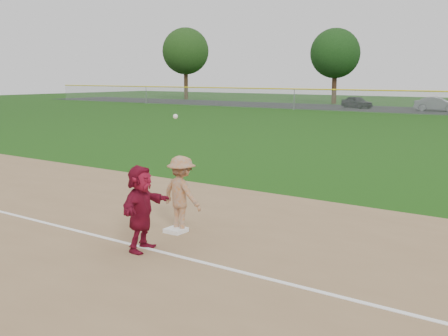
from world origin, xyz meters
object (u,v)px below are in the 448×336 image
Objects in this scene: car_left at (357,102)px; first_base at (176,230)px; car_mid at (437,104)px; base_runner at (141,208)px.

first_base is at bearing -136.44° from car_left.
first_base is 45.82m from car_mid.
car_mid is (8.13, -0.48, 0.05)m from car_left.
base_runner is at bearing -136.61° from car_left.
first_base is 1.55m from base_runner.
first_base is at bearing -179.94° from car_mid.
base_runner is 49.63m from car_left.
base_runner reaches higher than car_mid.
base_runner reaches higher than first_base.
base_runner is 0.41× the size of car_mid.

